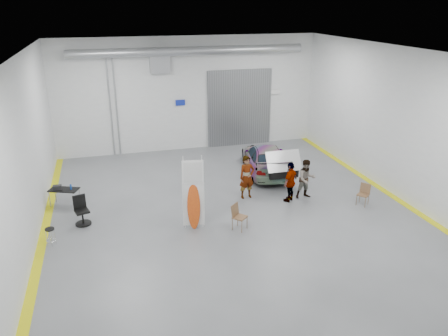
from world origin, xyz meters
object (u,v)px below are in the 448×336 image
object	(u,v)px
person_a	(247,177)
work_table	(62,189)
surfboard_display	(195,200)
office_chair	(82,212)
folding_chair_near	(240,222)
folding_chair_far	(362,199)
person_b	(306,179)
shop_stool	(51,237)
sedan_car	(265,158)
person_c	(290,182)

from	to	relation	value
person_a	work_table	world-z (taller)	person_a
surfboard_display	office_chair	size ratio (longest dim) A/B	2.54
surfboard_display	work_table	xyz separation A→B (m)	(-4.65, 3.18, -0.40)
folding_chair_near	folding_chair_far	bearing A→B (deg)	-36.67
surfboard_display	office_chair	xyz separation A→B (m)	(-3.88, 1.39, -0.63)
person_b	shop_stool	bearing A→B (deg)	-173.39
sedan_car	folding_chair_near	distance (m)	5.84
folding_chair_far	person_a	bearing A→B (deg)	-152.42
folding_chair_near	folding_chair_far	size ratio (longest dim) A/B	1.09
surfboard_display	person_b	bearing A→B (deg)	24.53
folding_chair_far	shop_stool	size ratio (longest dim) A/B	1.37
folding_chair_near	work_table	bearing A→B (deg)	105.87
sedan_car	person_c	world-z (taller)	person_c
folding_chair_near	work_table	size ratio (longest dim) A/B	0.75
work_table	office_chair	bearing A→B (deg)	-66.60
folding_chair_far	shop_stool	distance (m)	11.67
folding_chair_near	surfboard_display	bearing A→B (deg)	117.39
person_a	person_c	world-z (taller)	person_a
person_b	work_table	bearing A→B (deg)	168.50
person_a	folding_chair_near	xyz separation A→B (m)	(-1.09, -2.51, -0.61)
folding_chair_near	person_b	bearing A→B (deg)	-14.74
person_a	person_b	distance (m)	2.43
folding_chair_far	shop_stool	bearing A→B (deg)	-128.10
person_a	folding_chair_near	size ratio (longest dim) A/B	1.92
sedan_car	folding_chair_near	bearing A→B (deg)	71.39
person_b	folding_chair_near	world-z (taller)	person_b
surfboard_display	work_table	distance (m)	5.64
person_b	person_c	distance (m)	0.77
work_table	folding_chair_near	bearing A→B (deg)	-31.09
person_a	person_c	xyz separation A→B (m)	(1.58, -0.80, -0.07)
person_b	folding_chair_near	xyz separation A→B (m)	(-3.43, -1.85, -0.53)
person_b	work_table	world-z (taller)	person_b
sedan_car	office_chair	xyz separation A→B (m)	(-8.25, -3.15, -0.19)
sedan_car	folding_chair_far	xyz separation A→B (m)	(2.44, -4.48, -0.39)
sedan_car	folding_chair_far	distance (m)	5.12
folding_chair_near	sedan_car	bearing A→B (deg)	17.46
shop_stool	sedan_car	bearing A→B (deg)	25.75
folding_chair_near	shop_stool	size ratio (longest dim) A/B	1.50
shop_stool	work_table	xyz separation A→B (m)	(0.21, 3.08, 0.39)
office_chair	shop_stool	bearing A→B (deg)	-143.27
surfboard_display	folding_chair_near	world-z (taller)	surfboard_display
shop_stool	folding_chair_near	bearing A→B (deg)	-5.60
surfboard_display	shop_stool	distance (m)	4.92
sedan_car	folding_chair_near	world-z (taller)	sedan_car
sedan_car	person_a	xyz separation A→B (m)	(-1.78, -2.56, 0.25)
folding_chair_far	sedan_car	bearing A→B (deg)	170.60
folding_chair_far	shop_stool	world-z (taller)	folding_chair_far
sedan_car	surfboard_display	world-z (taller)	surfboard_display
sedan_car	person_c	bearing A→B (deg)	97.40
folding_chair_near	office_chair	bearing A→B (deg)	117.24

